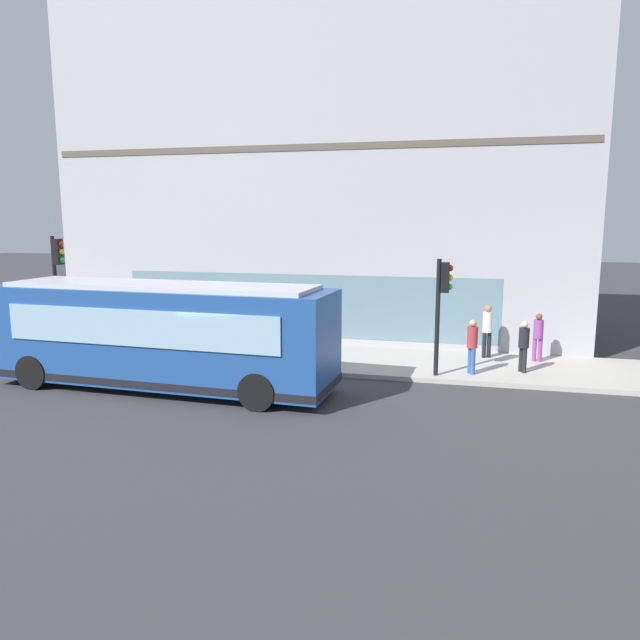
# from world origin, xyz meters

# --- Properties ---
(ground) EXTENTS (120.00, 120.00, 0.00)m
(ground) POSITION_xyz_m (0.00, 0.00, 0.00)
(ground) COLOR #38383A
(sidewalk_curb) EXTENTS (4.16, 40.00, 0.15)m
(sidewalk_curb) POSITION_xyz_m (4.68, 0.00, 0.07)
(sidewalk_curb) COLOR #B2ADA3
(sidewalk_curb) RESTS_ON ground
(building_corner) EXTENTS (7.69, 20.77, 13.58)m
(building_corner) POSITION_xyz_m (10.58, 0.00, 6.78)
(building_corner) COLOR #A8A8AD
(building_corner) RESTS_ON ground
(city_bus_nearside) EXTENTS (3.02, 10.15, 3.07)m
(city_bus_nearside) POSITION_xyz_m (0.21, 2.44, 1.55)
(city_bus_nearside) COLOR #1E478C
(city_bus_nearside) RESTS_ON ground
(traffic_light_near_corner) EXTENTS (0.32, 0.49, 3.56)m
(traffic_light_near_corner) POSITION_xyz_m (3.03, -5.33, 2.63)
(traffic_light_near_corner) COLOR black
(traffic_light_near_corner) RESTS_ON sidewalk_curb
(traffic_light_down_block) EXTENTS (0.32, 0.49, 4.14)m
(traffic_light_down_block) POSITION_xyz_m (3.14, 8.01, 3.03)
(traffic_light_down_block) COLOR black
(traffic_light_down_block) RESTS_ON sidewalk_curb
(fire_hydrant) EXTENTS (0.35, 0.35, 0.74)m
(fire_hydrant) POSITION_xyz_m (5.61, 0.84, 0.51)
(fire_hydrant) COLOR red
(fire_hydrant) RESTS_ON sidewalk_curb
(pedestrian_by_light_pole) EXTENTS (0.32, 0.32, 1.70)m
(pedestrian_by_light_pole) POSITION_xyz_m (3.47, -6.26, 1.13)
(pedestrian_by_light_pole) COLOR #3359A5
(pedestrian_by_light_pole) RESTS_ON sidewalk_curb
(pedestrian_near_building_entrance) EXTENTS (0.32, 0.32, 1.83)m
(pedestrian_near_building_entrance) POSITION_xyz_m (5.88, -6.77, 1.21)
(pedestrian_near_building_entrance) COLOR black
(pedestrian_near_building_entrance) RESTS_ON sidewalk_curb
(pedestrian_walking_along_curb) EXTENTS (0.32, 0.32, 1.63)m
(pedestrian_walking_along_curb) POSITION_xyz_m (5.69, -8.40, 1.08)
(pedestrian_walking_along_curb) COLOR #8C3F8C
(pedestrian_walking_along_curb) RESTS_ON sidewalk_curb
(pedestrian_near_hydrant) EXTENTS (0.32, 0.32, 1.61)m
(pedestrian_near_hydrant) POSITION_xyz_m (4.07, -7.81, 1.07)
(pedestrian_near_hydrant) COLOR black
(pedestrian_near_hydrant) RESTS_ON sidewalk_curb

